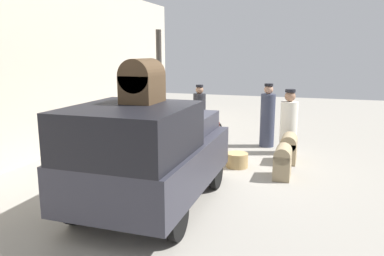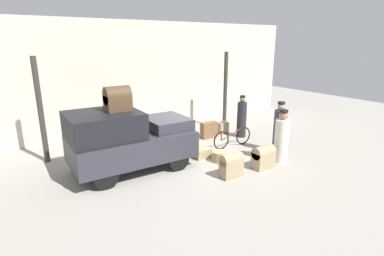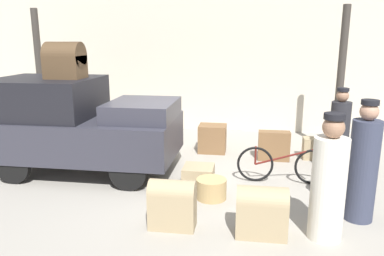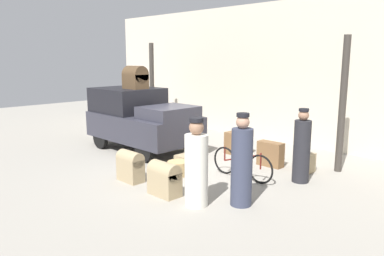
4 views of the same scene
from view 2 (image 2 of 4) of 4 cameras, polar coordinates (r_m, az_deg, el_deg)
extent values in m
plane|color=gray|center=(9.82, -0.35, -5.78)|extent=(30.00, 30.00, 0.00)
cube|color=beige|center=(12.82, -10.33, 9.52)|extent=(16.00, 0.15, 4.50)
cylinder|color=#38332D|center=(10.19, -26.89, 2.89)|extent=(0.17, 0.17, 3.27)
cylinder|color=#38332D|center=(12.99, 6.36, 7.03)|extent=(0.17, 0.17, 3.27)
cylinder|color=black|center=(10.22, -7.32, -3.05)|extent=(0.66, 0.12, 0.66)
cylinder|color=black|center=(8.82, -2.55, -6.08)|extent=(0.66, 0.12, 0.66)
cylinder|color=black|center=(9.56, -19.09, -5.21)|extent=(0.66, 0.12, 0.66)
cylinder|color=black|center=(8.05, -16.09, -8.99)|extent=(0.66, 0.12, 0.66)
cube|color=#2D2D38|center=(8.96, -11.29, -3.36)|extent=(3.48, 1.84, 0.74)
cube|color=black|center=(8.51, -16.45, 0.45)|extent=(1.91, 1.69, 0.74)
cube|color=#2D2D38|center=(9.25, -4.97, 0.99)|extent=(1.22, 1.43, 0.33)
torus|color=black|center=(11.19, 9.73, -1.45)|extent=(0.66, 0.04, 0.66)
torus|color=black|center=(10.56, 5.60, -2.37)|extent=(0.66, 0.04, 0.66)
cylinder|color=#591914|center=(10.82, 7.76, -1.08)|extent=(1.04, 0.04, 0.36)
cylinder|color=#591914|center=(10.50, 5.62, -1.49)|extent=(0.04, 0.04, 0.34)
cylinder|color=#591914|center=(11.14, 9.77, -0.54)|extent=(0.04, 0.04, 0.37)
cylinder|color=tan|center=(9.55, 5.42, -5.43)|extent=(0.50, 0.50, 0.33)
cylinder|color=#33384C|center=(10.55, 16.27, -0.65)|extent=(0.40, 0.40, 1.47)
sphere|color=tan|center=(10.34, 16.64, 3.92)|extent=(0.25, 0.25, 0.25)
cylinder|color=black|center=(10.32, 16.69, 4.61)|extent=(0.24, 0.24, 0.07)
cylinder|color=#232328|center=(11.99, 9.43, 1.58)|extent=(0.37, 0.37, 1.40)
sphere|color=#936B51|center=(11.81, 9.61, 5.40)|extent=(0.23, 0.23, 0.23)
cylinder|color=black|center=(11.79, 9.63, 5.96)|extent=(0.22, 0.22, 0.06)
cylinder|color=silver|center=(9.76, 16.65, -2.37)|extent=(0.44, 0.44, 1.36)
sphere|color=#936B51|center=(9.54, 17.04, 2.30)|extent=(0.27, 0.27, 0.27)
cylinder|color=black|center=(9.51, 17.11, 3.11)|extent=(0.26, 0.26, 0.07)
cube|color=#9E8966|center=(8.51, 7.49, -7.55)|extent=(0.64, 0.34, 0.53)
cylinder|color=#9E8966|center=(8.41, 7.56, -5.91)|extent=(0.64, 0.34, 0.34)
cube|color=#9E8966|center=(12.48, 5.83, 0.07)|extent=(0.43, 0.32, 0.47)
cube|color=brown|center=(11.42, -3.52, -0.96)|extent=(0.62, 0.51, 0.63)
cube|color=#9E8966|center=(9.89, 1.67, -4.68)|extent=(0.55, 0.54, 0.30)
cube|color=#9E8966|center=(9.27, 13.42, -5.93)|extent=(0.67, 0.38, 0.50)
cylinder|color=#9E8966|center=(9.18, 13.52, -4.47)|extent=(0.67, 0.38, 0.38)
cube|color=brown|center=(11.80, 3.22, -0.39)|extent=(0.67, 0.28, 0.63)
cube|color=#4C3823|center=(8.50, -13.96, 4.65)|extent=(0.67, 0.51, 0.43)
cylinder|color=#4C3823|center=(8.47, -14.05, 6.06)|extent=(0.67, 0.51, 0.51)
camera|label=1|loc=(6.07, -57.58, -1.46)|focal=35.00mm
camera|label=3|loc=(6.31, 44.85, 1.49)|focal=35.00mm
camera|label=4|loc=(11.91, 51.80, 5.66)|focal=35.00mm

